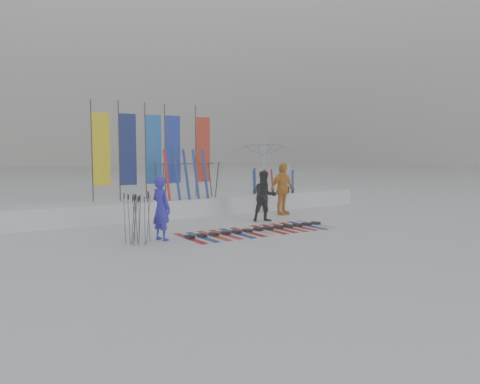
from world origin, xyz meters
TOP-DOWN VIEW (x-y plane):
  - ground at (0.00, 0.00)m, footprint 120.00×120.00m
  - snow_bank at (0.00, 4.60)m, footprint 14.00×1.60m
  - person_blue at (-2.66, 0.73)m, footprint 0.54×0.67m
  - person_black at (1.28, 1.85)m, footprint 0.91×0.79m
  - person_yellow at (2.68, 2.81)m, footprint 1.11×0.61m
  - tent_canopy at (3.90, 5.59)m, footprint 3.40×3.44m
  - ski_row at (0.12, 0.52)m, footprint 4.36×1.70m
  - pole_cluster at (-3.33, 0.59)m, footprint 0.68×0.66m
  - feather_flags at (-1.23, 4.83)m, footprint 4.22×0.15m
  - ski_rack at (-0.25, 4.20)m, footprint 2.04×0.80m
  - upright_skis at (3.23, 4.17)m, footprint 1.57×1.12m

SIDE VIEW (x-z plane):
  - ground at x=0.00m, z-range 0.00..0.00m
  - ski_row at x=0.12m, z-range 0.00..0.07m
  - snow_bank at x=0.00m, z-range 0.00..0.60m
  - pole_cluster at x=-3.33m, z-range -0.03..1.22m
  - upright_skis at x=3.23m, z-range -0.06..1.60m
  - person_black at x=1.28m, z-range 0.00..1.59m
  - person_blue at x=-2.66m, z-range 0.00..1.60m
  - person_yellow at x=2.68m, z-range 0.00..1.78m
  - tent_canopy at x=3.90m, z-range 0.00..2.65m
  - ski_rack at x=-0.25m, z-range 0.77..2.00m
  - feather_flags at x=-1.23m, z-range 0.64..3.84m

